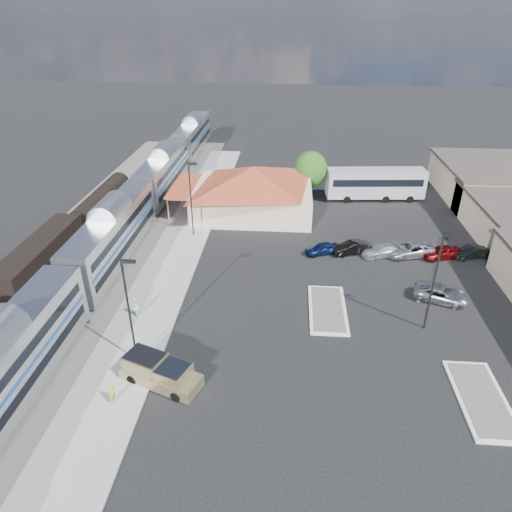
# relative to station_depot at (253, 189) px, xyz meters

# --- Properties ---
(ground) EXTENTS (280.00, 280.00, 0.00)m
(ground) POSITION_rel_station_depot_xyz_m (4.56, -24.00, -3.13)
(ground) COLOR black
(ground) RESTS_ON ground
(railbed) EXTENTS (16.00, 100.00, 0.12)m
(railbed) POSITION_rel_station_depot_xyz_m (-16.44, -16.00, -3.07)
(railbed) COLOR #4C4944
(railbed) RESTS_ON ground
(platform) EXTENTS (5.50, 92.00, 0.18)m
(platform) POSITION_rel_station_depot_xyz_m (-7.44, -18.00, -3.04)
(platform) COLOR gray
(platform) RESTS_ON ground
(passenger_train) EXTENTS (3.00, 104.00, 5.55)m
(passenger_train) POSITION_rel_station_depot_xyz_m (-13.44, -14.36, -0.26)
(passenger_train) COLOR silver
(passenger_train) RESTS_ON ground
(freight_cars) EXTENTS (2.80, 46.00, 4.00)m
(freight_cars) POSITION_rel_station_depot_xyz_m (-19.44, -18.53, -1.21)
(freight_cars) COLOR black
(freight_cars) RESTS_ON ground
(station_depot) EXTENTS (18.35, 12.24, 6.20)m
(station_depot) POSITION_rel_station_depot_xyz_m (0.00, 0.00, 0.00)
(station_depot) COLOR beige
(station_depot) RESTS_ON ground
(traffic_island_south) EXTENTS (3.30, 7.50, 0.21)m
(traffic_island_south) POSITION_rel_station_depot_xyz_m (8.56, -22.00, -3.03)
(traffic_island_south) COLOR silver
(traffic_island_south) RESTS_ON ground
(traffic_island_north) EXTENTS (3.30, 7.50, 0.21)m
(traffic_island_north) POSITION_rel_station_depot_xyz_m (18.56, -32.00, -3.03)
(traffic_island_north) COLOR silver
(traffic_island_north) RESTS_ON ground
(lamp_plat_s) EXTENTS (1.08, 0.25, 9.00)m
(lamp_plat_s) POSITION_rel_station_depot_xyz_m (-6.34, -30.00, 2.21)
(lamp_plat_s) COLOR black
(lamp_plat_s) RESTS_ON ground
(lamp_plat_n) EXTENTS (1.08, 0.25, 9.00)m
(lamp_plat_n) POSITION_rel_station_depot_xyz_m (-6.34, -8.00, 2.21)
(lamp_plat_n) COLOR black
(lamp_plat_n) RESTS_ON ground
(lamp_lot) EXTENTS (1.08, 0.25, 9.00)m
(lamp_lot) POSITION_rel_station_depot_xyz_m (16.66, -24.00, 2.21)
(lamp_lot) COLOR black
(lamp_lot) RESTS_ON ground
(tree_depot) EXTENTS (4.71, 4.71, 6.63)m
(tree_depot) POSITION_rel_station_depot_xyz_m (7.56, 6.00, 0.89)
(tree_depot) COLOR #382314
(tree_depot) RESTS_ON ground
(pickup_truck) EXTENTS (6.28, 4.13, 2.04)m
(pickup_truck) POSITION_rel_station_depot_xyz_m (-3.94, -32.08, -2.16)
(pickup_truck) COLOR #99895E
(pickup_truck) RESTS_ON ground
(suv) EXTENTS (5.37, 3.76, 1.36)m
(suv) POSITION_rel_station_depot_xyz_m (19.05, -19.70, -2.45)
(suv) COLOR #94979C
(suv) RESTS_ON ground
(coach_bus) EXTENTS (13.68, 4.06, 4.32)m
(coach_bus) POSITION_rel_station_depot_xyz_m (16.69, 5.74, -0.64)
(coach_bus) COLOR silver
(coach_bus) RESTS_ON ground
(person_a) EXTENTS (0.53, 0.67, 1.62)m
(person_a) POSITION_rel_station_depot_xyz_m (-6.73, -34.28, -2.14)
(person_a) COLOR gold
(person_a) RESTS_ON platform
(person_b) EXTENTS (0.71, 0.89, 1.80)m
(person_b) POSITION_rel_station_depot_xyz_m (-8.24, -24.44, -2.05)
(person_b) COLOR silver
(person_b) RESTS_ON platform
(parked_car_a) EXTENTS (4.10, 2.78, 1.30)m
(parked_car_a) POSITION_rel_station_depot_xyz_m (8.55, -11.32, -2.48)
(parked_car_a) COLOR #0D1D45
(parked_car_a) RESTS_ON ground
(parked_car_b) EXTENTS (4.58, 2.71, 1.42)m
(parked_car_b) POSITION_rel_station_depot_xyz_m (11.75, -11.02, -2.42)
(parked_car_b) COLOR black
(parked_car_b) RESTS_ON ground
(parked_car_c) EXTENTS (4.72, 3.05, 1.27)m
(parked_car_c) POSITION_rel_station_depot_xyz_m (14.95, -11.32, -2.49)
(parked_car_c) COLOR silver
(parked_car_c) RESTS_ON ground
(parked_car_d) EXTENTS (5.87, 3.75, 1.51)m
(parked_car_d) POSITION_rel_station_depot_xyz_m (18.15, -11.02, -2.38)
(parked_car_d) COLOR #96999E
(parked_car_d) RESTS_ON ground
(parked_car_e) EXTENTS (4.59, 2.86, 1.46)m
(parked_car_e) POSITION_rel_station_depot_xyz_m (21.35, -11.32, -2.40)
(parked_car_e) COLOR maroon
(parked_car_e) RESTS_ON ground
(parked_car_f) EXTENTS (4.26, 2.49, 1.33)m
(parked_car_f) POSITION_rel_station_depot_xyz_m (24.55, -11.02, -2.47)
(parked_car_f) COLOR black
(parked_car_f) RESTS_ON ground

